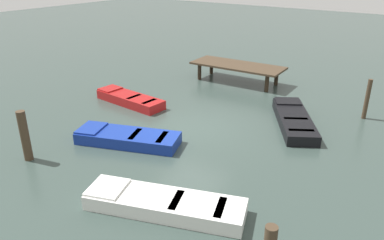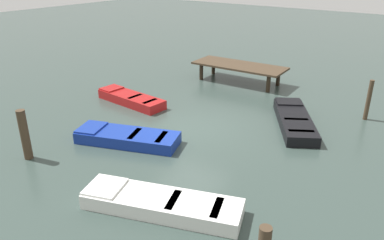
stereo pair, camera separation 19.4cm
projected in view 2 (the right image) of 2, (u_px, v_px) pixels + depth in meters
The scene contains 8 objects.
ground_plane at pixel (192, 128), 14.38m from camera, with size 80.00×80.00×0.00m, color #33423D.
dock_segment at pixel (239, 67), 19.50m from camera, with size 4.91×2.07×0.95m.
rowboat_red at pixel (131, 99), 16.83m from camera, with size 3.54×1.24×0.46m.
rowboat_black at pixel (294, 120), 14.58m from camera, with size 3.02×3.94×0.46m.
rowboat_blue at pixel (127, 137), 13.17m from camera, with size 3.80×2.40×0.46m.
rowboat_white at pixel (161, 203), 9.59m from camera, with size 4.26×2.45×0.46m.
mooring_piling_mid_right at pixel (369, 100), 14.87m from camera, with size 0.17×0.17×1.66m, color #423323.
mooring_piling_far_right at pixel (25, 135), 11.89m from camera, with size 0.28×0.28×1.69m, color #423323.
Camera 2 is at (7.72, -10.57, 5.96)m, focal length 34.91 mm.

